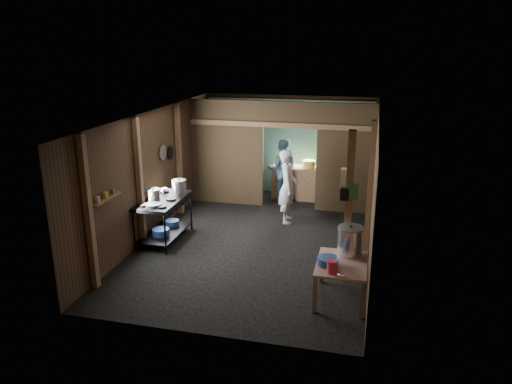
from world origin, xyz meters
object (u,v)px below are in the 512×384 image
(stove_pot_large, at_px, (179,187))
(cook, at_px, (288,186))
(gas_range, at_px, (164,220))
(stock_pot, at_px, (350,241))
(yellow_tub, at_px, (309,164))
(prep_table, at_px, (341,281))
(pink_bucket, at_px, (332,267))

(stove_pot_large, relative_size, cook, 0.18)
(gas_range, bearing_deg, cook, 35.97)
(stove_pot_large, distance_m, cook, 2.42)
(stock_pot, bearing_deg, yellow_tub, 105.65)
(prep_table, relative_size, stock_pot, 2.20)
(cook, bearing_deg, yellow_tub, -17.14)
(prep_table, bearing_deg, stove_pot_large, 149.70)
(stock_pot, height_order, pink_bucket, stock_pot)
(stove_pot_large, height_order, yellow_tub, stove_pot_large)
(gas_range, bearing_deg, stock_pot, -18.06)
(gas_range, distance_m, stock_pot, 4.02)
(gas_range, xyz_separation_m, stock_pot, (3.80, -1.24, 0.41))
(stove_pot_large, distance_m, pink_bucket, 4.21)
(yellow_tub, bearing_deg, gas_range, -126.43)
(prep_table, bearing_deg, gas_range, 156.59)
(gas_range, xyz_separation_m, yellow_tub, (2.51, 3.39, 0.50))
(prep_table, bearing_deg, pink_bucket, -107.69)
(prep_table, bearing_deg, cook, 113.90)
(pink_bucket, height_order, cook, cook)
(pink_bucket, bearing_deg, prep_table, 72.31)
(prep_table, distance_m, stove_pot_large, 4.16)
(stove_pot_large, bearing_deg, stock_pot, -25.11)
(prep_table, bearing_deg, stock_pot, 75.68)
(yellow_tub, xyz_separation_m, cook, (-0.24, -1.75, -0.10))
(pink_bucket, distance_m, yellow_tub, 5.49)
(prep_table, relative_size, pink_bucket, 5.52)
(gas_range, relative_size, cook, 0.90)
(yellow_tub, bearing_deg, cook, -97.71)
(stove_pot_large, xyz_separation_m, cook, (2.10, 1.18, -0.18))
(stove_pot_large, bearing_deg, pink_bucket, -35.53)
(stove_pot_large, xyz_separation_m, pink_bucket, (3.42, -2.44, -0.29))
(stove_pot_large, bearing_deg, gas_range, -110.18)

